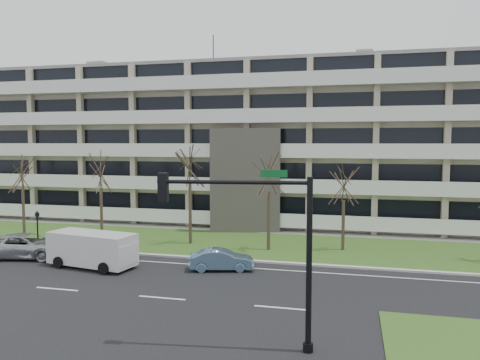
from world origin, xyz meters
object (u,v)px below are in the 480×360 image
(white_van, at_px, (93,247))
(silver_pickup, at_px, (26,246))
(pedestrian_signal, at_px, (37,224))
(traffic_signal, at_px, (257,234))
(blue_sedan, at_px, (221,260))

(white_van, bearing_deg, silver_pickup, 179.03)
(silver_pickup, height_order, pedestrian_signal, pedestrian_signal)
(white_van, xyz_separation_m, traffic_signal, (12.31, -9.01, 3.10))
(silver_pickup, height_order, white_van, white_van)
(blue_sedan, bearing_deg, traffic_signal, -172.10)
(traffic_signal, bearing_deg, silver_pickup, 143.09)
(blue_sedan, bearing_deg, silver_pickup, 75.53)
(blue_sedan, distance_m, traffic_signal, 11.72)
(traffic_signal, bearing_deg, white_van, 136.18)
(silver_pickup, bearing_deg, traffic_signal, -130.24)
(silver_pickup, distance_m, white_van, 5.84)
(silver_pickup, relative_size, traffic_signal, 0.86)
(silver_pickup, height_order, blue_sedan, silver_pickup)
(white_van, distance_m, traffic_signal, 15.57)
(blue_sedan, height_order, pedestrian_signal, pedestrian_signal)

